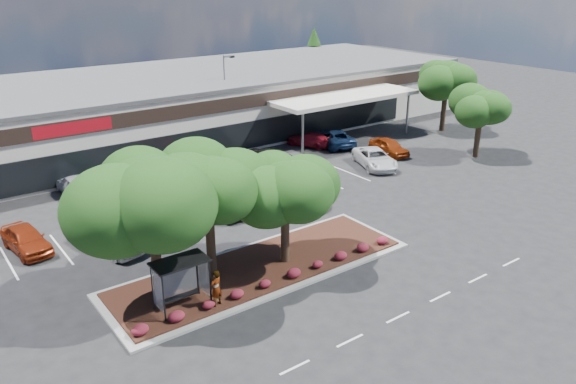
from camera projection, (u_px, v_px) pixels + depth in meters
ground at (333, 288)px, 30.31m from camera, size 160.00×160.00×0.00m
retail_store at (107, 114)px, 54.64m from camera, size 80.40×25.20×6.25m
landscape_island at (261, 268)px, 32.16m from camera, size 18.00×6.00×0.26m
lane_markings at (231, 224)px, 38.05m from camera, size 33.12×20.06×0.01m
shrub_row at (282, 277)px, 30.44m from camera, size 17.00×0.80×0.50m
bus_shelter at (179, 270)px, 27.54m from camera, size 2.75×1.55×2.59m
island_tree_west at (153, 226)px, 27.74m from camera, size 7.20×7.20×7.89m
island_tree_mid at (209, 211)px, 30.30m from camera, size 6.60×6.60×7.32m
island_tree_east at (285, 209)px, 31.53m from camera, size 5.80×5.80×6.50m
tree_east_near at (479, 122)px, 51.00m from camera, size 5.60×5.60×6.51m
tree_east_far at (445, 96)px, 59.57m from camera, size 6.40×6.40×7.62m
conifer_north_east at (314, 59)px, 80.49m from camera, size 3.96×3.96×9.00m
person_waiting at (216, 288)px, 27.95m from camera, size 0.82×0.65×1.95m
light_pole at (226, 105)px, 55.49m from camera, size 1.43×0.50×8.60m
car_0 at (26, 239)px, 34.15m from camera, size 2.47×4.84×1.58m
car_1 at (115, 218)px, 37.01m from camera, size 3.77×5.44×1.70m
car_2 at (110, 237)px, 34.26m from camera, size 3.23×5.39×1.72m
car_4 at (221, 202)px, 39.67m from camera, size 1.85×4.98×1.63m
car_5 at (290, 192)px, 41.32m from camera, size 3.79×6.57×1.72m
car_6 at (302, 184)px, 43.41m from camera, size 2.54×4.48×1.40m
car_7 at (375, 158)px, 49.19m from camera, size 4.50×6.14×1.55m
car_8 at (389, 147)px, 52.52m from camera, size 2.31×4.67×1.53m
car_10 at (75, 185)px, 42.91m from camera, size 2.09×4.89×1.65m
car_11 at (116, 197)px, 40.52m from camera, size 3.96×5.88×1.58m
car_13 at (224, 176)px, 45.09m from camera, size 4.30×5.67×1.43m
car_14 at (243, 165)px, 47.27m from camera, size 3.19×6.28×1.70m
car_15 at (262, 157)px, 49.44m from camera, size 4.18×6.19×1.57m
car_16 at (309, 140)px, 55.10m from camera, size 3.57×5.07×1.36m
car_17 at (334, 137)px, 55.34m from camera, size 4.33×6.33×1.61m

